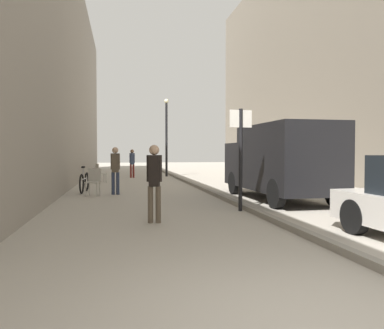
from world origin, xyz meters
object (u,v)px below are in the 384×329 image
Objects in this scene: delivery_van at (279,160)px; cafe_chair_near_window at (99,172)px; lamp_post at (166,132)px; cafe_chair_by_doorway at (94,180)px; bicycle_leaning at (84,182)px; pedestrian_main_foreground at (115,167)px; pedestrian_mid_block at (132,161)px; pedestrian_far_crossing at (154,178)px; street_sign_post at (241,150)px.

cafe_chair_near_window is at bearing 126.19° from delivery_van.
lamp_post reaches higher than cafe_chair_by_doorway.
bicycle_leaning is (-6.22, 3.42, -0.87)m from delivery_van.
pedestrian_main_foreground is 8.94m from pedestrian_mid_block.
pedestrian_far_crossing is at bearing -110.81° from pedestrian_mid_block.
pedestrian_mid_block reaches higher than cafe_chair_near_window.
pedestrian_mid_block and pedestrian_far_crossing have the same top height.
pedestrian_main_foreground is 10.26m from lamp_post.
pedestrian_main_foreground is 1.01× the size of pedestrian_far_crossing.
pedestrian_mid_block is at bearing 80.74° from bicycle_leaning.
cafe_chair_by_doorway is at bearing -18.72° from cafe_chair_near_window.
pedestrian_main_foreground is 1.61m from bicycle_leaning.
cafe_chair_near_window is 1.00× the size of cafe_chair_by_doorway.
pedestrian_far_crossing is 5.28m from delivery_van.
bicycle_leaning is (-4.32, 5.38, -1.16)m from street_sign_post.
delivery_van is 6.27m from cafe_chair_by_doorway.
delivery_van is at bearing -140.67° from street_sign_post.
pedestrian_main_foreground is 5.64m from delivery_van.
cafe_chair_by_doorway is (-1.60, 5.43, -0.41)m from pedestrian_far_crossing.
bicycle_leaning is at bearing -23.88° from cafe_chair_near_window.
lamp_post is at bearing 118.88° from cafe_chair_near_window.
pedestrian_mid_block is at bearing 134.91° from cafe_chair_near_window.
street_sign_post is at bearing -89.26° from lamp_post.
pedestrian_mid_block is at bearing -160.32° from lamp_post.
pedestrian_mid_block reaches higher than cafe_chair_by_doorway.
lamp_post is at bearing 69.56° from bicycle_leaning.
delivery_van is 2.74m from street_sign_post.
cafe_chair_by_doorway is at bearing -65.56° from bicycle_leaning.
pedestrian_main_foreground reaches higher than pedestrian_far_crossing.
pedestrian_main_foreground is 0.32× the size of delivery_van.
lamp_post is at bearing -96.66° from cafe_chair_by_doorway.
delivery_van is (5.07, -2.45, 0.28)m from pedestrian_main_foreground.
street_sign_post is 2.77× the size of cafe_chair_by_doorway.
lamp_post reaches higher than pedestrian_main_foreground.
bicycle_leaning is 4.41m from cafe_chair_near_window.
street_sign_post reaches higher than pedestrian_main_foreground.
bicycle_leaning is at bearing -115.49° from lamp_post.
bicycle_leaning is (-1.15, 0.97, -0.59)m from pedestrian_main_foreground.
lamp_post is (-0.18, 14.06, 1.18)m from street_sign_post.
bicycle_leaning is at bearing -56.57° from cafe_chair_by_doorway.
lamp_post reaches higher than pedestrian_far_crossing.
cafe_chair_near_window is (0.33, 4.40, 0.17)m from bicycle_leaning.
lamp_post is at bearing 98.95° from delivery_van.
bicycle_leaning is at bearing 150.40° from delivery_van.
lamp_post is 2.69× the size of bicycle_leaning.
street_sign_post is 10.60m from cafe_chair_near_window.
bicycle_leaning reaches higher than cafe_chair_by_doorway.
pedestrian_mid_block is 9.25m from cafe_chair_by_doorway.
pedestrian_far_crossing reaches higher than cafe_chair_near_window.
street_sign_post is (2.30, -13.30, 0.59)m from pedestrian_mid_block.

